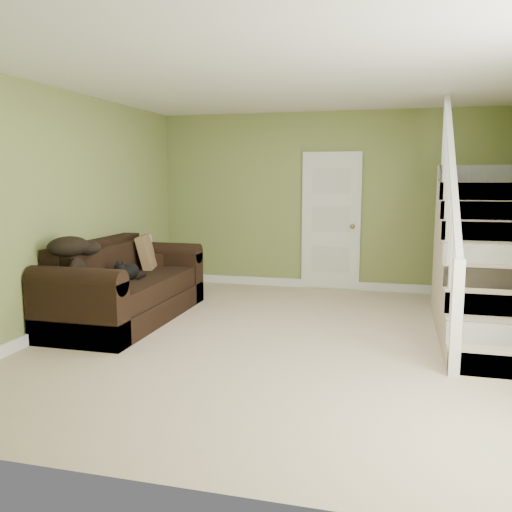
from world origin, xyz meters
The scene contains 15 objects.
floor centered at (0.00, 0.00, 0.00)m, with size 5.00×5.50×0.01m, color tan.
ceiling centered at (0.00, 0.00, 2.60)m, with size 5.00×5.50×0.01m, color white.
wall_back centered at (0.00, 2.75, 1.30)m, with size 5.00×0.04×2.60m, color olive.
wall_front centered at (0.00, -2.75, 1.30)m, with size 5.00×0.04×2.60m, color olive.
wall_left centered at (-2.50, 0.00, 1.30)m, with size 0.04×5.50×2.60m, color olive.
baseboard_back centered at (0.00, 2.72, 0.06)m, with size 5.00×0.04×0.12m, color white.
baseboard_left centered at (-2.47, 0.00, 0.06)m, with size 0.04×5.50×0.12m, color white.
door centered at (0.10, 2.71, 1.01)m, with size 0.86×0.12×2.02m.
staircase centered at (1.99, 0.97, 0.64)m, with size 1.00×2.51×2.82m.
sofa centered at (-2.02, 0.34, 0.35)m, with size 1.01×2.34×0.92m.
side_table centered at (-2.26, 1.41, 0.33)m, with size 0.69×0.69×0.88m.
cat centered at (-1.91, 0.22, 0.59)m, with size 0.24×0.51×0.25m.
banana centered at (-1.88, -0.03, 0.53)m, with size 0.05×0.18×0.05m, color yellow.
throw_pillow centered at (-2.06, 1.03, 0.70)m, with size 0.11×0.44×0.44m, color #442F1B.
throw_blanket centered at (-2.22, -0.43, 0.96)m, with size 0.38×0.50×0.20m, color black.
Camera 1 is at (1.04, -5.27, 1.67)m, focal length 38.00 mm.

